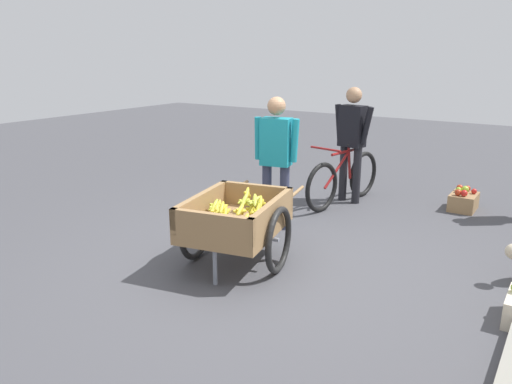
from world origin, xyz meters
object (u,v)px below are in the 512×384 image
vendor_person (276,152)px  apple_crate (463,201)px  fruit_cart (236,222)px  bicycle (344,179)px  cyclist_person (352,135)px

vendor_person → apple_crate: (-1.97, 1.73, -0.79)m
apple_crate → fruit_cart: bearing=-25.8°
bicycle → apple_crate: 1.60m
bicycle → apple_crate: bicycle is taller
vendor_person → apple_crate: bearing=138.8°
vendor_person → bicycle: size_ratio=0.94×
fruit_cart → bicycle: bicycle is taller
cyclist_person → fruit_cart: bearing=-1.5°
vendor_person → apple_crate: size_ratio=3.52×
fruit_cart → apple_crate: size_ratio=4.02×
cyclist_person → apple_crate: bearing=108.3°
fruit_cart → apple_crate: (-3.09, 1.49, -0.31)m
bicycle → vendor_person: bearing=-11.4°
fruit_cart → cyclist_person: size_ratio=1.12×
fruit_cart → vendor_person: vendor_person is taller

